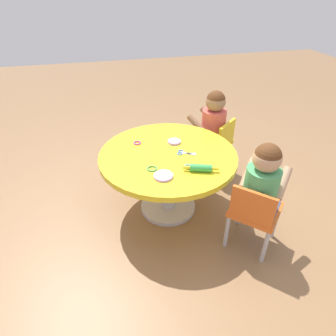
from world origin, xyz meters
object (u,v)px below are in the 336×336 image
craft_table (168,166)px  seated_child_right (213,119)px  child_chair_right (215,143)px  child_chair_left (254,212)px  rolling_pin (201,168)px  seated_child_left (262,181)px  craft_scissors (184,153)px

craft_table → seated_child_right: bearing=-49.7°
seated_child_right → child_chair_right: bearing=-140.1°
child_chair_left → rolling_pin: (0.23, 0.30, 0.24)m
child_chair_right → seated_child_right: (0.03, 0.03, 0.23)m
seated_child_left → craft_scissors: size_ratio=3.60×
rolling_pin → craft_scissors: (0.24, 0.04, -0.02)m
seated_child_left → craft_table: bearing=45.4°
child_chair_left → child_chair_right: bearing=-5.5°
craft_table → seated_child_right: (0.44, -0.52, 0.12)m
craft_table → rolling_pin: bearing=-150.6°
rolling_pin → child_chair_left: bearing=-127.6°
child_chair_left → rolling_pin: rolling_pin is taller
craft_table → craft_scissors: (-0.03, -0.11, 0.11)m
child_chair_right → seated_child_right: size_ratio=1.05×
craft_table → seated_child_left: bearing=-134.6°
child_chair_right → seated_child_right: 0.23m
seated_child_left → craft_scissors: 0.58m
craft_scissors → child_chair_right: bearing=-44.7°
craft_table → craft_scissors: bearing=-104.8°
seated_child_right → rolling_pin: bearing=152.9°
child_chair_right → rolling_pin: 0.82m
child_chair_right → rolling_pin: bearing=150.2°
child_chair_left → craft_table: bearing=42.0°
child_chair_right → craft_scissors: (-0.44, 0.43, 0.22)m
seated_child_right → rolling_pin: seated_child_right is taller
child_chair_right → craft_table: bearing=126.9°
child_chair_right → seated_child_left: bearing=176.1°
child_chair_right → craft_scissors: bearing=135.3°
child_chair_right → craft_scissors: 0.65m
child_chair_left → craft_scissors: bearing=35.9°
seated_child_left → child_chair_right: bearing=-3.9°
seated_child_left → rolling_pin: (0.20, 0.33, 0.01)m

